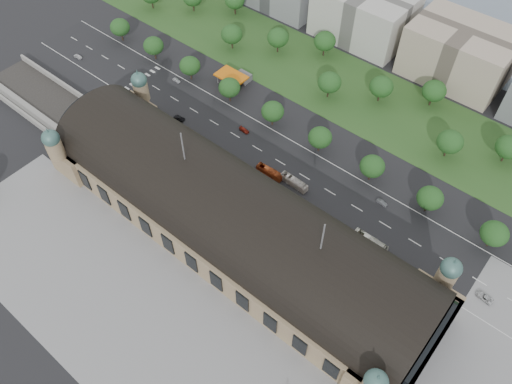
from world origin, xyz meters
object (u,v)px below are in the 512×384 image
Objects in this scene: parked_car_2 at (192,147)px; bus_east at (370,242)px; petrol_station at (238,77)px; parked_car_6 at (207,157)px; parked_car_5 at (224,168)px; traffic_car_2 at (179,118)px; parked_car_0 at (166,130)px; bus_west at (270,172)px; parked_car_3 at (174,126)px; traffic_car_3 at (244,130)px; bus_mid at (294,182)px; traffic_car_6 at (484,297)px; traffic_car_5 at (382,202)px; parked_car_1 at (158,116)px; parked_car_4 at (221,166)px; traffic_car_0 at (78,56)px; traffic_car_1 at (176,80)px.

bus_east is (80.41, 6.00, 1.17)m from parked_car_2.
petrol_station is 49.46m from parked_car_6.
parked_car_6 is (-9.01, 0.00, 0.03)m from parked_car_5.
parked_car_0 reaches higher than traffic_car_2.
parked_car_3 is at bearing 93.79° from bus_west.
bus_mid is at bearing -103.15° from traffic_car_3.
traffic_car_6 is at bearing 64.41° from parked_car_0.
petrol_station reaches higher than bus_mid.
bus_east is (6.00, -18.57, 1.14)m from traffic_car_5.
parked_car_0 is at bearing -118.79° from parked_car_2.
parked_car_1 reaches higher than parked_car_0.
bus_east is (-39.63, -6.00, 1.06)m from traffic_car_6.
parked_car_4 is 30.05m from bus_mid.
bus_mid reaches higher than parked_car_3.
parked_car_3 is 58.84m from bus_mid.
bus_west reaches higher than traffic_car_3.
traffic_car_0 is at bearing -92.74° from traffic_car_2.
traffic_car_3 is at bearing 162.00° from parked_car_5.
parked_car_1 reaches higher than traffic_car_0.
bus_east is at bearing -22.18° from petrol_station.
parked_car_3 is (1.80, -5.01, -0.07)m from traffic_car_2.
parked_car_1 is 104.98m from bus_east.
bus_west is (48.00, 5.07, 0.95)m from parked_car_3.
traffic_car_0 is 68.79m from traffic_car_2.
parked_car_3 is (-1.30, -40.28, -2.29)m from petrol_station.
traffic_car_0 is 103.17m from parked_car_5.
parked_car_2 is at bearing 103.03° from bus_west.
parked_car_3 is 23.55m from parked_car_6.
traffic_car_1 is at bearing 91.91° from traffic_car_5.
parked_car_1 is (-7.95, -5.01, 0.09)m from traffic_car_2.
parked_car_3 is (-24.66, -17.19, -0.03)m from traffic_car_3.
traffic_car_2 is 26.59m from parked_car_6.
parked_car_2 is at bearing -73.05° from petrol_station.
parked_car_1 is (60.84, -4.59, 0.02)m from traffic_car_0.
bus_mid reaches higher than traffic_car_5.
traffic_car_0 is at bearing -125.72° from parked_car_6.
bus_mid is (79.20, -15.25, 1.02)m from traffic_car_1.
parked_car_4 is 0.35× the size of bus_west.
traffic_car_1 is 0.86× the size of parked_car_0.
parked_car_3 is at bearing 128.53° from traffic_car_3.
traffic_car_0 is at bearing -81.95° from traffic_car_6.
bus_east reaches higher than parked_car_3.
traffic_car_2 is at bearing 93.43° from parked_car_1.
parked_car_0 is (-2.10, -44.28, -2.17)m from petrol_station.
traffic_car_0 reaches higher than parked_car_6.
parked_car_0 reaches higher than traffic_car_3.
bus_east is (96.01, 6.00, 1.07)m from parked_car_0.
petrol_station is at bearing -96.49° from traffic_car_6.
parked_car_5 is (102.81, -8.59, -0.09)m from traffic_car_0.
traffic_car_3 is 1.02× the size of parked_car_2.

